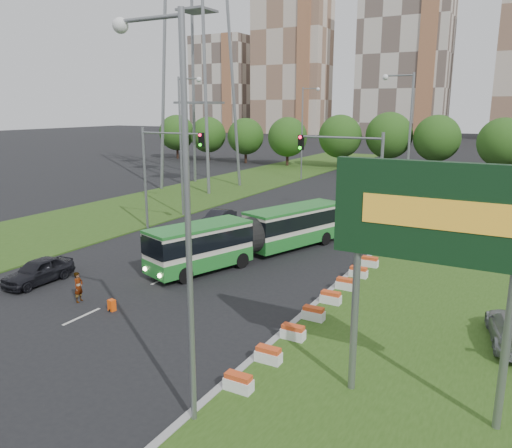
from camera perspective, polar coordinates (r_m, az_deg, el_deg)
The scene contains 19 objects.
ground at distance 27.26m, azimuth -5.51°, elevation -7.26°, with size 360.00×360.00×0.00m, color black.
grass_median at distance 30.53m, azimuth 24.62°, elevation -6.03°, with size 14.00×60.00×0.15m, color #2A4C15.
median_kerb at distance 31.65m, azimuth 12.00°, elevation -4.39°, with size 0.30×60.00×0.18m, color #979797.
left_verge at distance 57.13m, azimuth -6.33°, elevation 3.62°, with size 12.00×110.00×0.10m, color #2A4C15.
lane_markings at distance 45.60m, azimuth 5.58°, elevation 1.13°, with size 0.20×100.00×0.01m, color #B4B3AC, non-canonical shape.
flower_planters at distance 23.92m, azimuth 7.60°, elevation -9.16°, with size 1.10×15.90×0.60m, color white, non-canonical shape.
billboard at distance 15.53m, azimuth 19.68°, elevation -0.00°, with size 6.00×0.37×8.00m.
traffic_mast_median at distance 32.76m, azimuth 11.35°, elevation 5.67°, with size 5.76×0.32×8.00m.
traffic_mast_left at distance 39.22m, azimuth -10.87°, elevation 6.90°, with size 5.76×0.32×8.00m.
street_lamps at distance 35.79m, azimuth -0.64°, elevation 7.60°, with size 36.00×60.00×12.00m, color gray, non-canonical shape.
tree_line at distance 76.30m, azimuth 25.67°, elevation 8.18°, with size 120.00×8.00×9.00m, color #1F4312, non-canonical shape.
apartment_tower_west at distance 189.15m, azimuth 4.11°, elevation 17.59°, with size 26.00×15.00×48.00m, color beige.
apartment_tower_cwest at distance 176.28m, azimuth 16.62°, elevation 18.07°, with size 28.00×15.00×52.00m, color beige.
midrise_west at distance 203.25m, azimuth -3.91°, elevation 15.59°, with size 22.00×14.00×36.00m, color beige.
articulated_bus at distance 32.16m, azimuth -0.42°, elevation -1.17°, with size 2.34×15.04×2.48m.
car_left_near at distance 30.13m, azimuth -23.62°, elevation -4.94°, with size 1.63×4.06×1.38m, color black.
car_left_far at distance 40.69m, azimuth -4.36°, elevation 0.64°, with size 1.41×4.05×1.34m, color black.
pedestrian at distance 26.54m, azimuth -19.62°, elevation -6.80°, with size 0.56×0.37×1.54m, color gray.
shopping_trolley at distance 25.10m, azimuth -16.16°, elevation -8.92°, with size 0.32×0.34×0.55m.
Camera 1 is at (14.55, -21.00, 9.51)m, focal length 35.00 mm.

